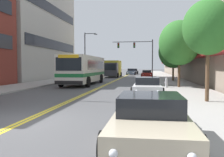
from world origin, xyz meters
The scene contains 19 objects.
ground_plane centered at (0.00, 37.00, 0.00)m, with size 240.00×240.00×0.00m, color #4C4C4F.
sidewalk_left centered at (-7.44, 37.00, 0.06)m, with size 3.87×106.00×0.12m.
sidewalk_right centered at (7.44, 37.00, 0.06)m, with size 3.87×106.00×0.12m.
centre_line centered at (0.00, 37.00, 0.00)m, with size 0.34×106.00×0.01m.
storefront_row_right centered at (13.60, 37.00, 4.10)m, with size 9.10×68.00×8.22m.
city_bus centered at (-2.42, 18.00, 1.70)m, with size 2.91×10.76×2.99m.
car_navy_parked_left_near centered at (-4.32, 28.35, 0.59)m, with size 2.19×4.40×1.29m.
car_champagne_parked_right_foreground centered at (4.40, -1.94, 0.58)m, with size 2.06×4.53×1.23m.
car_white_parked_right_mid centered at (4.33, 8.63, 0.56)m, with size 2.06×4.29×1.21m.
car_red_parked_right_far centered at (4.25, 37.13, 0.59)m, with size 2.09×4.23×1.25m.
car_charcoal_moving_lead centered at (1.04, 55.10, 0.64)m, with size 1.98×4.59×1.35m.
car_slate_blue_moving_second centered at (0.70, 48.08, 0.66)m, with size 1.97×4.21×1.43m.
box_truck centered at (-1.97, 36.92, 1.54)m, with size 2.84×7.06×2.98m.
traffic_signal_mast centered at (2.76, 36.23, 4.76)m, with size 7.17×0.38×6.63m.
street_lamp_left_far centered at (-5.00, 29.69, 4.28)m, with size 2.08×0.28×7.15m.
street_tree_right_near centered at (7.40, 5.23, 3.94)m, with size 2.60×2.60×5.26m.
street_tree_right_mid centered at (7.09, 14.31, 3.99)m, with size 3.57×3.57×5.84m.
street_tree_right_far centered at (7.60, 24.47, 3.78)m, with size 3.75×3.75×5.72m.
fire_hydrant centered at (5.95, 13.52, 0.55)m, with size 0.30×0.22×0.85m.
Camera 1 is at (4.31, -8.22, 1.95)m, focal length 40.00 mm.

